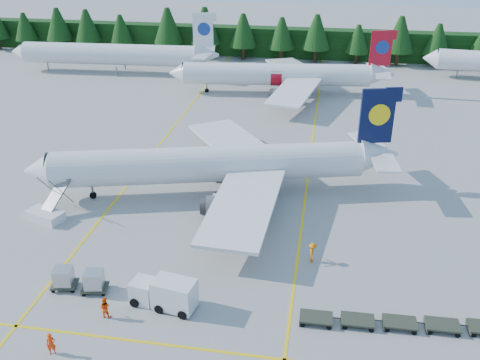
% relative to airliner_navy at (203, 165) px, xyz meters
% --- Properties ---
extents(ground, '(320.00, 320.00, 0.00)m').
position_rel_airliner_navy_xyz_m(ground, '(5.07, -16.99, -3.41)').
color(ground, '#A1A19B').
rests_on(ground, ground).
extents(taxi_stripe_a, '(0.25, 120.00, 0.01)m').
position_rel_airliner_navy_xyz_m(taxi_stripe_a, '(-8.93, 3.01, -3.41)').
color(taxi_stripe_a, yellow).
rests_on(taxi_stripe_a, ground).
extents(taxi_stripe_b, '(0.25, 120.00, 0.01)m').
position_rel_airliner_navy_xyz_m(taxi_stripe_b, '(11.07, 3.01, -3.41)').
color(taxi_stripe_b, yellow).
rests_on(taxi_stripe_b, ground).
extents(taxi_stripe_cross, '(80.00, 0.25, 0.01)m').
position_rel_airliner_navy_xyz_m(taxi_stripe_cross, '(5.07, -22.99, -3.41)').
color(taxi_stripe_cross, yellow).
rests_on(taxi_stripe_cross, ground).
extents(treeline_hedge, '(220.00, 4.00, 6.00)m').
position_rel_airliner_navy_xyz_m(treeline_hedge, '(5.07, 65.01, -0.41)').
color(treeline_hedge, black).
rests_on(treeline_hedge, ground).
extents(airliner_navy, '(38.20, 31.02, 11.34)m').
position_rel_airliner_navy_xyz_m(airliner_navy, '(0.00, 0.00, 0.00)').
color(airliner_navy, silver).
rests_on(airliner_navy, ground).
extents(airliner_red, '(36.88, 30.20, 10.74)m').
position_rel_airliner_navy_xyz_m(airliner_red, '(3.19, 37.91, -0.18)').
color(airliner_red, silver).
rests_on(airliner_red, ground).
extents(airliner_far_left, '(39.85, 5.86, 11.58)m').
position_rel_airliner_navy_xyz_m(airliner_far_left, '(-30.25, 46.00, 0.22)').
color(airliner_far_left, silver).
rests_on(airliner_far_left, ground).
extents(airstairs, '(4.16, 5.65, 3.36)m').
position_rel_airliner_navy_xyz_m(airstairs, '(-14.18, -7.95, -2.68)').
color(airstairs, silver).
rests_on(airstairs, ground).
extents(service_truck, '(5.43, 2.73, 2.50)m').
position_rel_airliner_navy_xyz_m(service_truck, '(1.25, -18.84, -2.17)').
color(service_truck, white).
rests_on(service_truck, ground).
extents(dolly_train, '(14.74, 2.58, 0.14)m').
position_rel_airliner_navy_xyz_m(dolly_train, '(19.17, -18.29, -2.95)').
color(dolly_train, '#313426').
rests_on(dolly_train, ground).
extents(uld_pair, '(4.90, 1.92, 1.56)m').
position_rel_airliner_navy_xyz_m(uld_pair, '(-6.08, -18.09, -2.36)').
color(uld_pair, '#313426').
rests_on(uld_pair, ground).
extents(crew_a, '(0.74, 0.65, 1.71)m').
position_rel_airliner_navy_xyz_m(crew_a, '(-4.90, -25.09, -2.55)').
color(crew_a, '#FF3305').
rests_on(crew_a, ground).
extents(crew_b, '(0.86, 0.68, 1.74)m').
position_rel_airliner_navy_xyz_m(crew_b, '(-2.73, -20.85, -2.54)').
color(crew_b, '#FF4405').
rests_on(crew_b, ground).
extents(crew_c, '(0.54, 0.78, 1.86)m').
position_rel_airliner_navy_xyz_m(crew_c, '(12.36, -10.95, -2.48)').
color(crew_c, orange).
rests_on(crew_c, ground).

